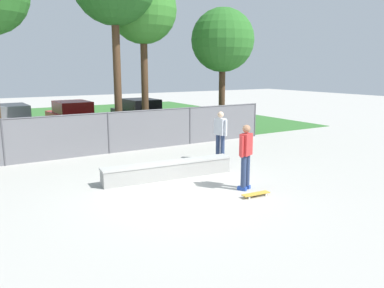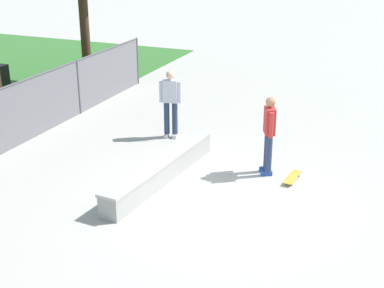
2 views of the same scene
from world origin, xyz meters
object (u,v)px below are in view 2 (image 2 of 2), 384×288
(concrete_ledge, at_px, (161,170))
(bystander, at_px, (171,101))
(skateboarder, at_px, (269,132))
(skateboard, at_px, (293,177))

(concrete_ledge, distance_m, bystander, 2.88)
(concrete_ledge, height_order, skateboarder, skateboarder)
(bystander, bearing_deg, skateboarder, -113.48)
(skateboarder, distance_m, skateboard, 1.14)
(concrete_ledge, bearing_deg, bystander, 20.11)
(concrete_ledge, relative_size, bystander, 2.29)
(concrete_ledge, bearing_deg, skateboard, -66.86)
(concrete_ledge, relative_size, skateboarder, 2.29)
(skateboard, height_order, bystander, bystander)
(concrete_ledge, relative_size, skateboard, 5.14)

